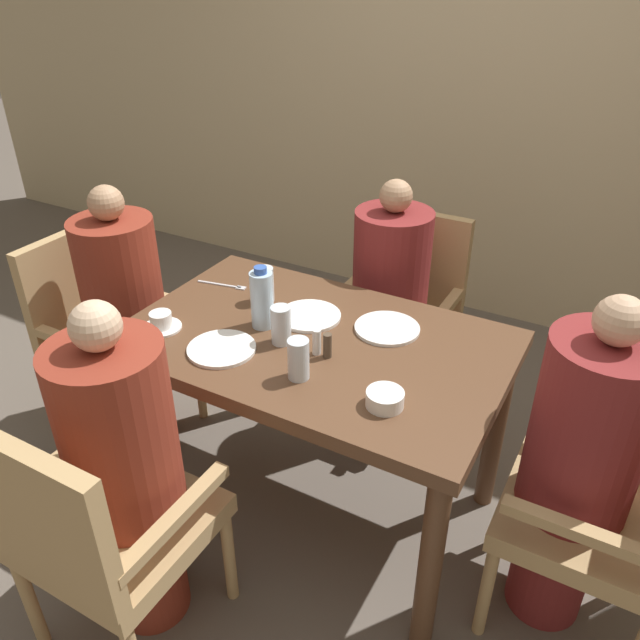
{
  "coord_description": "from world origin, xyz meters",
  "views": [
    {
      "loc": [
        0.88,
        -1.54,
        1.9
      ],
      "look_at": [
        0.0,
        0.04,
        0.83
      ],
      "focal_mm": 35.0,
      "sensor_mm": 36.0,
      "label": 1
    }
  ],
  "objects_px": {
    "teacup_with_saucer": "(161,322)",
    "bowl_small": "(385,399)",
    "water_bottle": "(262,299)",
    "glass_tall_near": "(281,325)",
    "glass_tall_far": "(298,359)",
    "diner_in_near_chair": "(127,473)",
    "glass_tall_mid": "(265,285)",
    "diner_in_far_chair": "(389,305)",
    "diner_in_right_chair": "(578,468)",
    "chair_right_side": "(621,508)",
    "plate_main_right": "(309,316)",
    "plate_dessert_center": "(387,328)",
    "chair_far_side": "(400,307)",
    "plate_main_left": "(222,349)",
    "diner_in_left_chair": "(127,319)",
    "chair_left_side": "(106,329)",
    "chair_near_corner": "(96,527)"
  },
  "relations": [
    {
      "from": "glass_tall_near",
      "to": "diner_in_right_chair",
      "type": "bearing_deg",
      "value": 4.4
    },
    {
      "from": "teacup_with_saucer",
      "to": "bowl_small",
      "type": "xyz_separation_m",
      "value": [
        0.84,
        -0.02,
        -0.0
      ]
    },
    {
      "from": "chair_left_side",
      "to": "glass_tall_far",
      "type": "height_order",
      "value": "chair_left_side"
    },
    {
      "from": "chair_far_side",
      "to": "bowl_small",
      "type": "distance_m",
      "value": 1.1
    },
    {
      "from": "teacup_with_saucer",
      "to": "chair_right_side",
      "type": "bearing_deg",
      "value": 7.54
    },
    {
      "from": "chair_far_side",
      "to": "chair_right_side",
      "type": "relative_size",
      "value": 1.0
    },
    {
      "from": "teacup_with_saucer",
      "to": "chair_far_side",
      "type": "bearing_deg",
      "value": 63.66
    },
    {
      "from": "diner_in_left_chair",
      "to": "diner_in_far_chair",
      "type": "relative_size",
      "value": 1.02
    },
    {
      "from": "plate_dessert_center",
      "to": "chair_left_side",
      "type": "bearing_deg",
      "value": -172.1
    },
    {
      "from": "diner_in_far_chair",
      "to": "water_bottle",
      "type": "relative_size",
      "value": 5.08
    },
    {
      "from": "diner_in_left_chair",
      "to": "diner_in_near_chair",
      "type": "relative_size",
      "value": 1.0
    },
    {
      "from": "plate_dessert_center",
      "to": "teacup_with_saucer",
      "type": "height_order",
      "value": "teacup_with_saucer"
    },
    {
      "from": "diner_in_right_chair",
      "to": "diner_in_near_chair",
      "type": "relative_size",
      "value": 1.01
    },
    {
      "from": "chair_far_side",
      "to": "diner_in_near_chair",
      "type": "bearing_deg",
      "value": -100.08
    },
    {
      "from": "diner_in_left_chair",
      "to": "teacup_with_saucer",
      "type": "xyz_separation_m",
      "value": [
        0.39,
        -0.2,
        0.2
      ]
    },
    {
      "from": "chair_left_side",
      "to": "chair_far_side",
      "type": "bearing_deg",
      "value": 37.65
    },
    {
      "from": "plate_main_left",
      "to": "chair_far_side",
      "type": "bearing_deg",
      "value": 77.2
    },
    {
      "from": "plate_main_left",
      "to": "glass_tall_far",
      "type": "distance_m",
      "value": 0.3
    },
    {
      "from": "bowl_small",
      "to": "water_bottle",
      "type": "xyz_separation_m",
      "value": [
        -0.55,
        0.2,
        0.08
      ]
    },
    {
      "from": "chair_left_side",
      "to": "diner_in_far_chair",
      "type": "height_order",
      "value": "diner_in_far_chair"
    },
    {
      "from": "plate_main_right",
      "to": "plate_main_left",
      "type": "bearing_deg",
      "value": -113.97
    },
    {
      "from": "plate_main_left",
      "to": "plate_dessert_center",
      "type": "bearing_deg",
      "value": 42.12
    },
    {
      "from": "water_bottle",
      "to": "glass_tall_far",
      "type": "xyz_separation_m",
      "value": [
        0.26,
        -0.2,
        -0.04
      ]
    },
    {
      "from": "glass_tall_far",
      "to": "diner_in_right_chair",
      "type": "bearing_deg",
      "value": 14.83
    },
    {
      "from": "chair_left_side",
      "to": "plate_dessert_center",
      "type": "bearing_deg",
      "value": 7.9
    },
    {
      "from": "chair_right_side",
      "to": "teacup_with_saucer",
      "type": "relative_size",
      "value": 6.8
    },
    {
      "from": "chair_far_side",
      "to": "chair_right_side",
      "type": "xyz_separation_m",
      "value": [
        1.02,
        -0.79,
        0.0
      ]
    },
    {
      "from": "water_bottle",
      "to": "glass_tall_near",
      "type": "distance_m",
      "value": 0.13
    },
    {
      "from": "plate_main_left",
      "to": "glass_tall_near",
      "type": "distance_m",
      "value": 0.21
    },
    {
      "from": "plate_main_right",
      "to": "bowl_small",
      "type": "distance_m",
      "value": 0.55
    },
    {
      "from": "diner_in_left_chair",
      "to": "diner_in_near_chair",
      "type": "bearing_deg",
      "value": -46.0
    },
    {
      "from": "diner_in_near_chair",
      "to": "glass_tall_mid",
      "type": "distance_m",
      "value": 0.83
    },
    {
      "from": "glass_tall_mid",
      "to": "glass_tall_far",
      "type": "relative_size",
      "value": 1.0
    },
    {
      "from": "diner_in_far_chair",
      "to": "plate_main_left",
      "type": "bearing_deg",
      "value": -104.76
    },
    {
      "from": "glass_tall_near",
      "to": "glass_tall_far",
      "type": "distance_m",
      "value": 0.21
    },
    {
      "from": "chair_near_corner",
      "to": "plate_main_right",
      "type": "height_order",
      "value": "chair_near_corner"
    },
    {
      "from": "diner_in_right_chair",
      "to": "chair_far_side",
      "type": "bearing_deg",
      "value": 138.26
    },
    {
      "from": "diner_in_right_chair",
      "to": "plate_main_right",
      "type": "xyz_separation_m",
      "value": [
        -0.97,
        0.11,
        0.18
      ]
    },
    {
      "from": "plate_main_left",
      "to": "teacup_with_saucer",
      "type": "relative_size",
      "value": 1.66
    },
    {
      "from": "diner_in_near_chair",
      "to": "plate_main_left",
      "type": "xyz_separation_m",
      "value": [
        0.03,
        0.44,
        0.19
      ]
    },
    {
      "from": "diner_in_left_chair",
      "to": "glass_tall_far",
      "type": "relative_size",
      "value": 8.79
    },
    {
      "from": "chair_near_corner",
      "to": "chair_right_side",
      "type": "bearing_deg",
      "value": 31.68
    },
    {
      "from": "bowl_small",
      "to": "glass_tall_mid",
      "type": "height_order",
      "value": "glass_tall_mid"
    },
    {
      "from": "diner_in_far_chair",
      "to": "diner_in_right_chair",
      "type": "relative_size",
      "value": 0.98
    },
    {
      "from": "plate_main_left",
      "to": "glass_tall_near",
      "type": "height_order",
      "value": "glass_tall_near"
    },
    {
      "from": "chair_far_side",
      "to": "diner_in_far_chair",
      "type": "relative_size",
      "value": 0.8
    },
    {
      "from": "glass_tall_near",
      "to": "plate_main_left",
      "type": "bearing_deg",
      "value": -136.73
    },
    {
      "from": "diner_in_far_chair",
      "to": "diner_in_near_chair",
      "type": "relative_size",
      "value": 0.98
    },
    {
      "from": "chair_far_side",
      "to": "teacup_with_saucer",
      "type": "bearing_deg",
      "value": -116.34
    },
    {
      "from": "chair_far_side",
      "to": "glass_tall_far",
      "type": "xyz_separation_m",
      "value": [
        0.07,
        -1.0,
        0.33
      ]
    }
  ]
}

